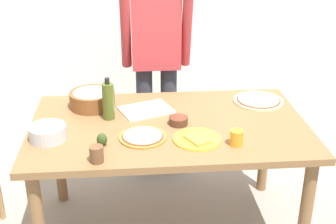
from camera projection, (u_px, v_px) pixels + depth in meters
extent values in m
cube|color=brown|center=(169.00, 126.00, 2.69)|extent=(1.60, 0.96, 0.04)
cylinder|color=brown|center=(305.00, 215.00, 2.54)|extent=(0.07, 0.07, 0.72)
cylinder|color=brown|center=(59.00, 155.00, 3.16)|extent=(0.07, 0.07, 0.72)
cylinder|color=brown|center=(265.00, 146.00, 3.27)|extent=(0.07, 0.07, 0.72)
cylinder|color=#2D2D38|center=(145.00, 120.00, 3.50)|extent=(0.12, 0.12, 0.85)
cylinder|color=#2D2D38|center=(169.00, 119.00, 3.52)|extent=(0.12, 0.12, 0.85)
cube|color=#B7383D|center=(156.00, 29.00, 3.22)|extent=(0.34, 0.20, 0.55)
cylinder|color=#B7383D|center=(126.00, 31.00, 3.16)|extent=(0.07, 0.21, 0.55)
cylinder|color=#B7383D|center=(187.00, 30.00, 3.19)|extent=(0.07, 0.21, 0.55)
cylinder|color=beige|center=(258.00, 101.00, 2.97)|extent=(0.32, 0.32, 0.01)
cylinder|color=#B22D1E|center=(258.00, 100.00, 2.97)|extent=(0.28, 0.28, 0.00)
cylinder|color=beige|center=(258.00, 99.00, 2.97)|extent=(0.26, 0.26, 0.00)
cylinder|color=#C67A33|center=(143.00, 137.00, 2.51)|extent=(0.26, 0.26, 0.01)
cylinder|color=#B22D1E|center=(143.00, 136.00, 2.51)|extent=(0.23, 0.23, 0.00)
cylinder|color=beige|center=(143.00, 135.00, 2.51)|extent=(0.21, 0.21, 0.00)
cylinder|color=gold|center=(197.00, 139.00, 2.49)|extent=(0.26, 0.26, 0.01)
cube|color=#CC8438|center=(198.00, 139.00, 2.47)|extent=(0.15, 0.17, 0.01)
cylinder|color=brown|center=(92.00, 99.00, 2.88)|extent=(0.28, 0.28, 0.10)
ellipsoid|color=beige|center=(92.00, 94.00, 2.86)|extent=(0.25, 0.25, 0.05)
cylinder|color=#B7B7BC|center=(48.00, 133.00, 2.49)|extent=(0.20, 0.20, 0.08)
cylinder|color=#4C2D1E|center=(178.00, 121.00, 2.66)|extent=(0.11, 0.11, 0.04)
ellipsoid|color=#9E3323|center=(178.00, 119.00, 2.66)|extent=(0.10, 0.10, 0.05)
cylinder|color=#47561E|center=(108.00, 101.00, 2.70)|extent=(0.07, 0.07, 0.22)
cylinder|color=black|center=(107.00, 81.00, 2.65)|extent=(0.03, 0.03, 0.04)
cylinder|color=orange|center=(236.00, 138.00, 2.43)|extent=(0.07, 0.07, 0.08)
cylinder|color=brown|center=(97.00, 154.00, 2.27)|extent=(0.07, 0.07, 0.08)
cube|color=white|center=(146.00, 110.00, 2.84)|extent=(0.36, 0.31, 0.01)
ellipsoid|color=#2D4219|center=(102.00, 140.00, 2.43)|extent=(0.06, 0.06, 0.07)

